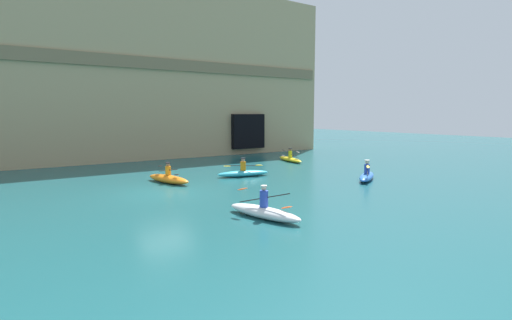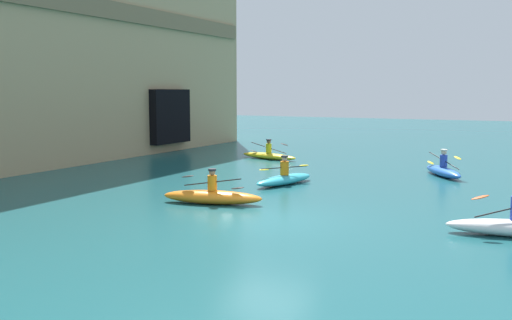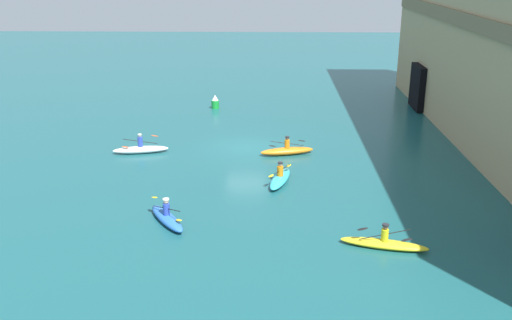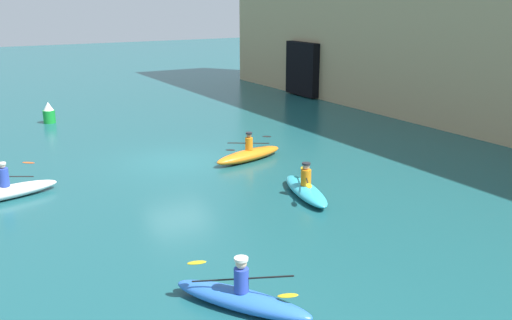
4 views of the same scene
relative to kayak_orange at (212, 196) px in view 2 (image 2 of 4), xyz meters
The scene contains 5 objects.
ground_plane 2.81m from the kayak_orange, 116.00° to the right, with size 120.00×120.00×0.00m, color #195156.
kayak_orange is the anchor object (origin of this frame).
kayak_blue 10.99m from the kayak_orange, 30.22° to the right, with size 3.00×2.24×1.14m.
kayak_cyan 4.54m from the kayak_orange, ahead, with size 3.23×1.52×1.11m.
kayak_yellow 12.16m from the kayak_orange, 17.51° to the left, with size 1.49×3.59×1.05m.
Camera 2 is at (-13.98, -6.88, 3.57)m, focal length 40.00 mm.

